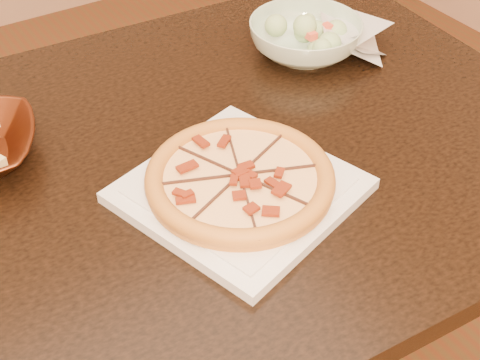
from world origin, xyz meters
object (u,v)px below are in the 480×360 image
at_px(pizza, 240,178).
at_px(salad_bowl, 305,38).
at_px(plate, 240,190).
at_px(dining_table, 159,211).

height_order(pizza, salad_bowl, salad_bowl).
bearing_deg(plate, pizza, -177.41).
xyz_separation_m(dining_table, salad_bowl, (0.41, 0.15, 0.13)).
bearing_deg(pizza, salad_bowl, 40.57).
relative_size(dining_table, pizza, 5.20).
xyz_separation_m(plate, pizza, (-0.00, -0.00, 0.02)).
relative_size(plate, pizza, 1.33).
relative_size(plate, salad_bowl, 1.70).
relative_size(pizza, salad_bowl, 1.28).
distance_m(dining_table, pizza, 0.20).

